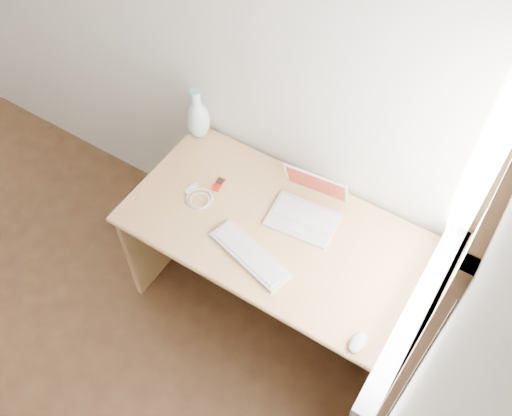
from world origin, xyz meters
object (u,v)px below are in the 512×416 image
Objects in this scene: external_keyboard at (250,255)px; vase at (198,118)px; laptop at (307,208)px; desk at (288,244)px.

vase is (-0.59, 0.46, 0.11)m from external_keyboard.
vase is at bearing 162.61° from laptop.
external_keyboard is at bearing -113.00° from laptop.
vase is (-0.69, 0.14, 0.07)m from laptop.
desk is at bearing -137.09° from laptop.
desk is 0.75m from vase.
external_keyboard is at bearing -37.90° from vase.
external_keyboard is 0.76m from vase.
vase is at bearing 156.69° from external_keyboard.
desk is 0.27m from laptop.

